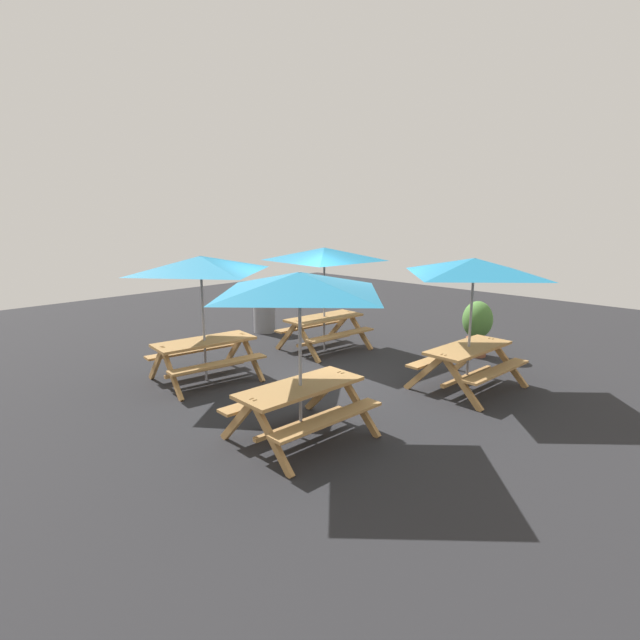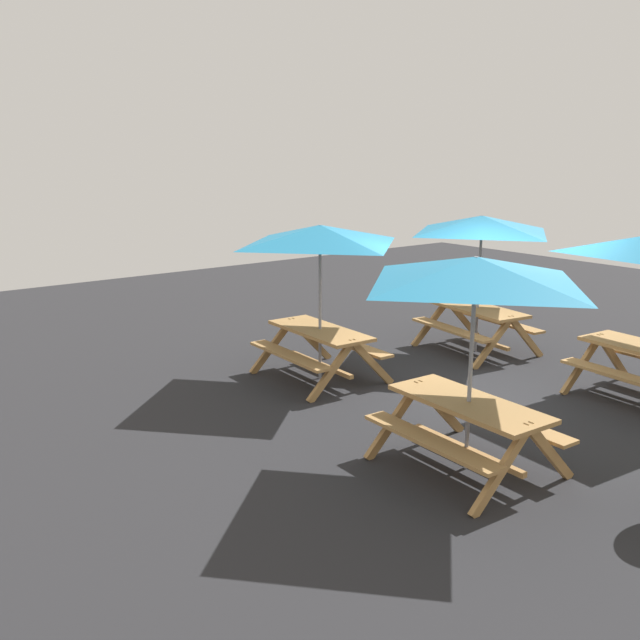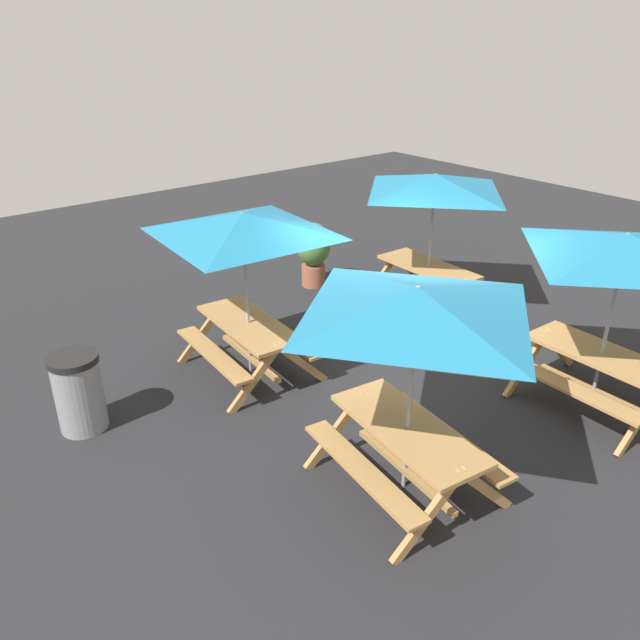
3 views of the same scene
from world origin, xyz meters
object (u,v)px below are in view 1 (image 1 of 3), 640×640
(picnic_table_1, at_px, (473,276))
(picnic_table_0, at_px, (300,296))
(potted_plant_0, at_px, (477,325))
(picnic_table_2, at_px, (201,273))
(trash_bin_gray, at_px, (264,313))
(picnic_table_3, at_px, (324,262))

(picnic_table_1, bearing_deg, picnic_table_0, -8.33)
(potted_plant_0, bearing_deg, picnic_table_2, -29.13)
(picnic_table_0, height_order, picnic_table_1, same)
(picnic_table_1, height_order, picnic_table_2, same)
(picnic_table_1, relative_size, trash_bin_gray, 2.38)
(picnic_table_1, xyz_separation_m, picnic_table_2, (2.99, -3.66, 0.00))
(picnic_table_2, relative_size, trash_bin_gray, 2.38)
(picnic_table_3, distance_m, trash_bin_gray, 2.75)
(picnic_table_3, xyz_separation_m, trash_bin_gray, (-0.16, -2.31, -1.49))
(picnic_table_2, height_order, trash_bin_gray, picnic_table_2)
(picnic_table_2, xyz_separation_m, potted_plant_0, (-5.00, 2.78, -1.30))
(picnic_table_2, distance_m, picnic_table_3, 3.06)
(picnic_table_0, height_order, picnic_table_2, same)
(picnic_table_1, bearing_deg, trash_bin_gray, -89.84)
(picnic_table_1, xyz_separation_m, trash_bin_gray, (-0.23, -5.87, -1.49))
(picnic_table_0, bearing_deg, potted_plant_0, -175.26)
(picnic_table_2, distance_m, potted_plant_0, 5.87)
(trash_bin_gray, relative_size, potted_plant_0, 0.82)
(picnic_table_2, xyz_separation_m, picnic_table_3, (-3.06, 0.09, 0.00))
(picnic_table_2, distance_m, trash_bin_gray, 4.18)
(picnic_table_1, distance_m, potted_plant_0, 2.55)
(trash_bin_gray, bearing_deg, picnic_table_3, 86.05)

